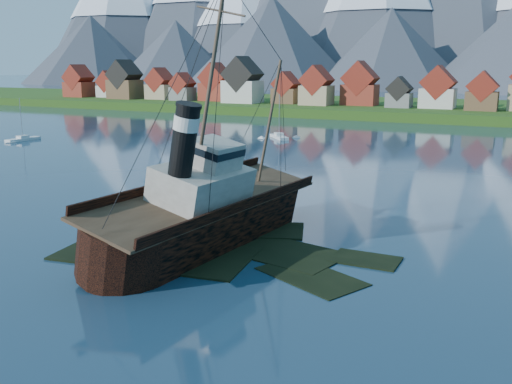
% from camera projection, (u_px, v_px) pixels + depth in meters
% --- Properties ---
extents(ground, '(1400.00, 1400.00, 0.00)m').
position_uv_depth(ground, '(195.00, 253.00, 53.61)').
color(ground, '#1B354B').
rests_on(ground, ground).
extents(shoal, '(31.71, 21.24, 1.14)m').
position_uv_depth(shoal, '(223.00, 252.00, 54.81)').
color(shoal, black).
rests_on(shoal, ground).
extents(shore_bank, '(600.00, 80.00, 3.20)m').
position_uv_depth(shore_bank, '(449.00, 114.00, 202.61)').
color(shore_bank, '#1C4313').
rests_on(shore_bank, ground).
extents(seawall, '(600.00, 2.50, 2.00)m').
position_uv_depth(seawall, '(431.00, 123.00, 169.30)').
color(seawall, '#3F3D38').
rests_on(seawall, ground).
extents(town, '(250.96, 16.69, 17.30)m').
position_uv_depth(town, '(345.00, 88.00, 199.19)').
color(town, maroon).
rests_on(town, ground).
extents(tugboat_wreck, '(7.68, 33.08, 26.21)m').
position_uv_depth(tugboat_wreck, '(211.00, 208.00, 57.13)').
color(tugboat_wreck, black).
rests_on(tugboat_wreck, ground).
extents(sailboat_a, '(2.74, 8.48, 10.18)m').
position_uv_depth(sailboat_a, '(23.00, 140.00, 131.52)').
color(sailboat_a, silver).
rests_on(sailboat_a, ground).
extents(sailboat_c, '(7.20, 7.79, 10.96)m').
position_uv_depth(sailboat_c, '(279.00, 137.00, 135.64)').
color(sailboat_c, silver).
rests_on(sailboat_c, ground).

